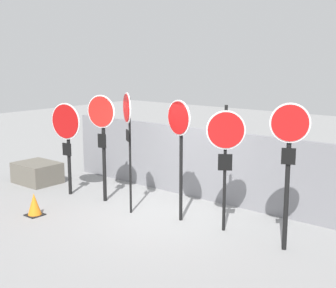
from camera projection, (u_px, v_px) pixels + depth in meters
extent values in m
plane|color=gray|center=(159.00, 215.00, 10.39)|extent=(40.00, 40.00, 0.00)
cube|color=slate|center=(202.00, 164.00, 11.46)|extent=(8.73, 0.12, 1.75)
cylinder|color=black|center=(69.00, 154.00, 11.79)|extent=(0.09, 0.09, 2.08)
cylinder|color=white|center=(66.00, 121.00, 11.58)|extent=(0.90, 0.16, 0.91)
cylinder|color=#AD0F0F|center=(65.00, 121.00, 11.56)|extent=(0.84, 0.15, 0.85)
cube|color=black|center=(67.00, 149.00, 11.71)|extent=(0.27, 0.06, 0.32)
cylinder|color=black|center=(104.00, 149.00, 11.18)|extent=(0.09, 0.09, 2.56)
cylinder|color=white|center=(101.00, 111.00, 10.96)|extent=(0.77, 0.16, 0.78)
cylinder|color=red|center=(101.00, 112.00, 10.94)|extent=(0.71, 0.15, 0.72)
cube|color=black|center=(102.00, 141.00, 11.09)|extent=(0.23, 0.06, 0.33)
cylinder|color=black|center=(130.00, 156.00, 10.31)|extent=(0.05, 0.05, 2.59)
cylinder|color=white|center=(127.00, 108.00, 10.10)|extent=(0.56, 0.39, 0.67)
cylinder|color=#AD0F0F|center=(126.00, 108.00, 10.10)|extent=(0.52, 0.36, 0.61)
cube|color=black|center=(128.00, 135.00, 10.21)|extent=(0.22, 0.16, 0.25)
cylinder|color=black|center=(181.00, 163.00, 9.84)|extent=(0.07, 0.07, 2.52)
cylinder|color=white|center=(179.00, 118.00, 9.63)|extent=(0.72, 0.21, 0.74)
cylinder|color=#AD0F0F|center=(178.00, 118.00, 9.62)|extent=(0.66, 0.20, 0.68)
cylinder|color=black|center=(225.00, 169.00, 9.25)|extent=(0.06, 0.06, 2.54)
cylinder|color=white|center=(226.00, 130.00, 9.05)|extent=(0.64, 0.46, 0.77)
cylinder|color=red|center=(226.00, 130.00, 9.03)|extent=(0.59, 0.42, 0.71)
cube|color=black|center=(225.00, 162.00, 9.16)|extent=(0.24, 0.18, 0.33)
cylinder|color=black|center=(287.00, 181.00, 8.30)|extent=(0.09, 0.09, 2.57)
cylinder|color=white|center=(290.00, 123.00, 8.05)|extent=(0.64, 0.32, 0.70)
cylinder|color=red|center=(290.00, 123.00, 8.03)|extent=(0.59, 0.29, 0.64)
cube|color=black|center=(288.00, 156.00, 8.15)|extent=(0.23, 0.13, 0.29)
cube|color=black|center=(35.00, 215.00, 10.37)|extent=(0.36, 0.36, 0.02)
cone|color=orange|center=(34.00, 204.00, 10.32)|extent=(0.30, 0.30, 0.48)
cube|color=#605B51|center=(37.00, 173.00, 13.00)|extent=(1.19, 0.95, 0.57)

